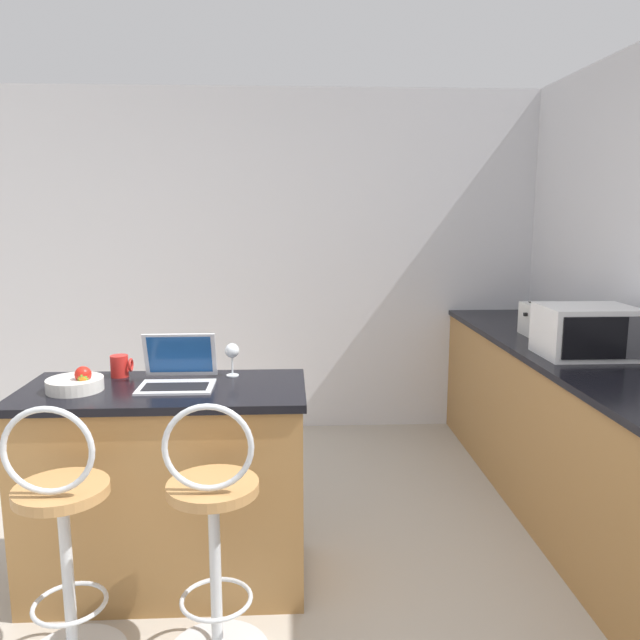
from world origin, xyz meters
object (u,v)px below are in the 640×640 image
Objects in this scene: toaster at (546,320)px; wine_glass_short at (232,352)px; laptop at (178,372)px; microwave at (586,331)px; fruit_bowl at (77,382)px; mug_red at (120,366)px; bar_stool_far at (215,540)px; bar_stool_near at (64,544)px.

toaster reaches higher than wine_glass_short.
microwave reaches higher than laptop.
toaster is at bearing 25.38° from laptop.
wine_glass_short reaches higher than fruit_bowl.
microwave is at bearing 12.21° from laptop.
mug_red is at bearing -172.92° from microwave.
wine_glass_short reaches higher than mug_red.
toaster is at bearing 39.94° from bar_stool_far.
wine_glass_short is (0.56, 0.72, 0.55)m from bar_stool_near.
laptop is at bearing 10.18° from fruit_bowl.
wine_glass_short is at bearing -170.57° from microwave.
mug_red is (-0.29, 0.15, -0.01)m from laptop.
toaster is (0.00, 0.54, -0.04)m from microwave.
mug_red is (-0.51, 0.73, 0.49)m from bar_stool_far.
laptop reaches higher than bar_stool_near.
laptop is at bearing -167.79° from microwave.
fruit_bowl reaches higher than mug_red.
microwave is 0.54m from toaster.
bar_stool_far is at bearing -140.06° from toaster.
laptop is (-0.22, 0.57, 0.49)m from bar_stool_far.
microwave reaches higher than bar_stool_near.
bar_stool_near is 0.83m from laptop.
wine_glass_short is at bearing 88.97° from bar_stool_far.
fruit_bowl is at bearing -161.43° from wine_glass_short.
fruit_bowl is (-0.09, 0.50, 0.47)m from bar_stool_near.
wine_glass_short is (0.65, 0.22, 0.08)m from fruit_bowl.
wine_glass_short is (-1.85, -0.85, 0.01)m from toaster.
mug_red is (0.13, 0.23, 0.01)m from fruit_bowl.
laptop is at bearing 110.63° from bar_stool_far.
bar_stool_far is 6.71× the size of wine_glass_short.
laptop reaches higher than toaster.
toaster is 1.91× the size of wine_glass_short.
laptop reaches higher than wine_glass_short.
toaster is 2.52m from mug_red.
laptop is (0.34, 0.57, 0.49)m from bar_stool_near.
toaster reaches higher than bar_stool_near.
bar_stool_far is 4.37× the size of fruit_bowl.
laptop is 0.69× the size of microwave.
bar_stool_near is at bearing -157.01° from microwave.
bar_stool_near is 10.30× the size of mug_red.
bar_stool_far is (0.55, 0.00, 0.00)m from bar_stool_near.
microwave is at bearing 9.43° from wine_glass_short.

